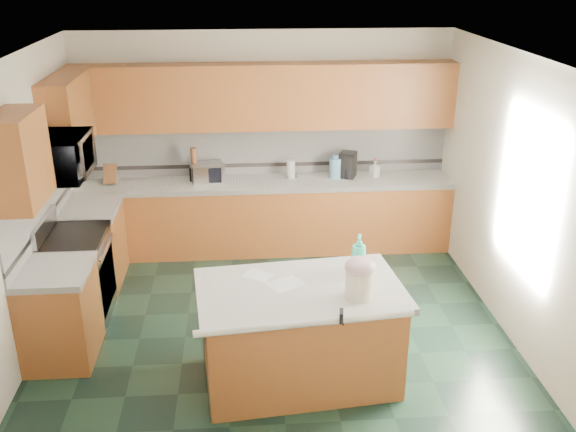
{
  "coord_description": "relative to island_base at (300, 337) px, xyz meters",
  "views": [
    {
      "loc": [
        -0.3,
        -5.49,
        3.52
      ],
      "look_at": [
        0.15,
        0.35,
        1.12
      ],
      "focal_mm": 40.0,
      "sensor_mm": 36.0,
      "label": 1
    }
  ],
  "objects": [
    {
      "name": "left_backsplash",
      "position": [
        -2.46,
        1.3,
        0.81
      ],
      "size": [
        0.02,
        2.3,
        0.63
      ],
      "primitive_type": "cube",
      "color": "silver",
      "rests_on": "wall_left"
    },
    {
      "name": "left_accent_band",
      "position": [
        -2.45,
        1.3,
        0.61
      ],
      "size": [
        0.01,
        2.3,
        0.05
      ],
      "primitive_type": "cube",
      "color": "black",
      "rests_on": "wall_left"
    },
    {
      "name": "treat_jar_knob",
      "position": [
        0.46,
        -0.19,
        0.82
      ],
      "size": [
        0.08,
        0.03,
        0.03
      ],
      "primitive_type": "cylinder",
      "rotation": [
        0.0,
        1.57,
        0.0
      ],
      "color": "tan",
      "rests_on": "treat_jar_lid"
    },
    {
      "name": "water_jug",
      "position": [
        0.7,
        2.81,
        0.62
      ],
      "size": [
        0.16,
        0.16,
        0.26
      ],
      "primitive_type": "cylinder",
      "color": "#68AACE",
      "rests_on": "back_countertop"
    },
    {
      "name": "knife_block",
      "position": [
        -2.06,
        2.8,
        0.61
      ],
      "size": [
        0.16,
        0.2,
        0.27
      ],
      "primitive_type": "cube",
      "rotation": [
        -0.31,
        0.0,
        -0.12
      ],
      "color": "#472814",
      "rests_on": "back_countertop"
    },
    {
      "name": "paper_towel",
      "position": [
        0.15,
        2.85,
        0.6
      ],
      "size": [
        0.1,
        0.1,
        0.23
      ],
      "primitive_type": "cylinder",
      "color": "white",
      "rests_on": "back_countertop"
    },
    {
      "name": "water_jug_neck",
      "position": [
        0.7,
        2.81,
        0.76
      ],
      "size": [
        0.07,
        0.07,
        0.04
      ],
      "primitive_type": "cylinder",
      "color": "#68AACE",
      "rests_on": "water_jug"
    },
    {
      "name": "toaster_oven",
      "position": [
        -0.88,
        2.8,
        0.6
      ],
      "size": [
        0.44,
        0.35,
        0.23
      ],
      "primitive_type": "cube",
      "rotation": [
        0.0,
        0.0,
        0.24
      ],
      "color": "#B7B7BC",
      "rests_on": "back_countertop"
    },
    {
      "name": "back_upper_cab",
      "position": [
        -0.17,
        2.89,
        1.51
      ],
      "size": [
        4.6,
        0.33,
        0.78
      ],
      "primitive_type": "cube",
      "color": "#5B3516",
      "rests_on": "wall_back"
    },
    {
      "name": "paper_towel_base",
      "position": [
        0.15,
        2.85,
        0.5
      ],
      "size": [
        0.15,
        0.15,
        0.01
      ],
      "primitive_type": "cylinder",
      "color": "#B7B7BC",
      "rests_on": "back_countertop"
    },
    {
      "name": "island_top",
      "position": [
        0.0,
        0.0,
        0.46
      ],
      "size": [
        1.83,
        1.2,
        0.06
      ],
      "primitive_type": "cube",
      "rotation": [
        0.0,
        0.0,
        0.1
      ],
      "color": "white",
      "rests_on": "island_base"
    },
    {
      "name": "microwave",
      "position": [
        -2.17,
        1.25,
        1.3
      ],
      "size": [
        0.5,
        0.73,
        0.41
      ],
      "primitive_type": "imported",
      "rotation": [
        0.0,
        0.0,
        1.57
      ],
      "color": "#B7B7BC",
      "rests_on": "wall_left"
    },
    {
      "name": "wall_right",
      "position": [
        2.15,
        0.75,
        0.92
      ],
      "size": [
        0.04,
        4.6,
        2.7
      ],
      "primitive_type": "cube",
      "color": "white",
      "rests_on": "ground"
    },
    {
      "name": "back_backsplash",
      "position": [
        -0.17,
        3.04,
        0.81
      ],
      "size": [
        4.6,
        0.02,
        0.63
      ],
      "primitive_type": "cube",
      "color": "silver",
      "rests_on": "back_countertop"
    },
    {
      "name": "wall_front",
      "position": [
        -0.17,
        -1.57,
        0.92
      ],
      "size": [
        4.6,
        0.04,
        2.7
      ],
      "primitive_type": "cube",
      "color": "white",
      "rests_on": "ground"
    },
    {
      "name": "utensil_crock",
      "position": [
        -1.04,
        2.83,
        0.57
      ],
      "size": [
        0.13,
        0.13,
        0.17
      ],
      "primitive_type": "cylinder",
      "color": "black",
      "rests_on": "back_countertop"
    },
    {
      "name": "left_counter_rear",
      "position": [
        -2.17,
        2.04,
        0.46
      ],
      "size": [
        0.64,
        0.82,
        0.06
      ],
      "primitive_type": "cube",
      "color": "white",
      "rests_on": "left_base_cab_rear"
    },
    {
      "name": "range_oven_door",
      "position": [
        -1.88,
        1.25,
        -0.03
      ],
      "size": [
        0.02,
        0.68,
        0.55
      ],
      "primitive_type": "cube",
      "color": "black",
      "rests_on": "range_body"
    },
    {
      "name": "island_base",
      "position": [
        0.0,
        0.0,
        0.0
      ],
      "size": [
        1.72,
        1.09,
        0.86
      ],
      "primitive_type": "cube",
      "rotation": [
        0.0,
        0.0,
        0.1
      ],
      "color": "#5B3516",
      "rests_on": "ground"
    },
    {
      "name": "ceiling",
      "position": [
        -0.17,
        0.75,
        2.27
      ],
      "size": [
        4.6,
        4.6,
        0.0
      ],
      "primitive_type": "plane",
      "color": "white",
      "rests_on": "ground"
    },
    {
      "name": "floor",
      "position": [
        -0.17,
        0.75,
        -0.43
      ],
      "size": [
        4.6,
        4.6,
        0.0
      ],
      "primitive_type": "plane",
      "color": "black",
      "rests_on": "ground"
    },
    {
      "name": "left_base_cab_front",
      "position": [
        -2.17,
        0.51,
        0.0
      ],
      "size": [
        0.6,
        0.72,
        0.86
      ],
      "primitive_type": "cube",
      "color": "#5B3516",
      "rests_on": "ground"
    },
    {
      "name": "soap_back_cap",
      "position": [
        1.2,
        2.8,
        0.71
      ],
      "size": [
        0.02,
        0.02,
        0.03
      ],
      "primitive_type": "cylinder",
      "color": "red",
      "rests_on": "soap_bottle_back"
    },
    {
      "name": "paper_sheet_a",
      "position": [
        -0.12,
        0.07,
        0.49
      ],
      "size": [
        0.36,
        0.33,
        0.0
      ],
      "primitive_type": "cube",
      "rotation": [
        0.0,
        0.0,
        0.54
      ],
      "color": "white",
      "rests_on": "island_top"
    },
    {
      "name": "wall_left",
      "position": [
        -2.49,
        0.75,
        0.92
      ],
      "size": [
        0.04,
        4.6,
        2.7
      ],
      "primitive_type": "cube",
      "color": "white",
      "rests_on": "ground"
    },
    {
      "name": "back_countertop",
      "position": [
        -0.17,
        2.75,
        0.46
      ],
      "size": [
        4.6,
        0.64,
        0.06
      ],
      "primitive_type": "cube",
      "color": "white",
      "rests_on": "back_base_cab"
    },
    {
      "name": "left_upper_cab_rear",
      "position": [
        -2.3,
        2.18,
        1.51
      ],
      "size": [
        0.33,
        1.09,
        0.78
      ],
      "primitive_type": "cube",
      "color": "#5B3516",
      "rests_on": "wall_left"
    },
    {
      "name": "clamp_body",
      "position": [
        0.27,
        -0.5,
        0.5
      ],
      "size": [
        0.04,
        0.1,
        0.09
      ],
      "primitive_type": "cube",
      "rotation": [
        0.0,
        0.0,
        -0.15
      ],
      "color": "black",
      "rests_on": "island_top"
    },
    {
      "name": "range_backguard",
      "position": [
        -2.43,
        1.25,
        0.59
      ],
      "size": [
        0.06,
        0.76,
        0.18
      ],
      "primitive_type": "cube",
      "color": "#B7B7BC",
      "rests_on": "range_body"
    },
    {
      "name": "wall_back",
      "position": [
        -0.17,
        3.07,
        0.92
      ],
      "size": [
        4.6,
        0.04,
        2.7
      ],
      "primitive_type": "cube",
      "color": "white",
      "rests_on": "ground"
    },
    {
      "name": "treat_jar_lid",
      "position": [
        0.46,
        -0.19,
        0.77
      ],
      "size": [
        0.25,
        0.25,
        0.15
      ],
      "primitive_type": "ellipsoid",
      "color": "beige",
      "rests_on": "treat_jar"
    },
    {
      "name": "left_upper_cab_front",
      "position": [
        -2.3,
        0.51,
        1.51
      ],
      "size": [
        0.33,
        0.72,
        0.78
      ],
      "primitive_type": "cube",
      "color": "#5B3516",
      "rests_on": "wall_left"
    },
    {
      "name": "range_handle",
      "position": [
        -1.85,
        1.25,
        0.35
      ],
      "size": [
        0.02,
        0.66,
        0.02
      ],
      "primitive_type": "cylinder",
      "rotation": [
        1.57,
        0.0,
        0.0
      ],
      "color": "#B7B7BC",
      "rests_on": "range_body"
    },
    {
      "name": "treat_jar_knob_end_r",
      "position": [
        0.5,
        -0.19,
        0.82
      ],
      "size": [
        0.04,
        0.04,
        0.04
      ],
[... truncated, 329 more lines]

